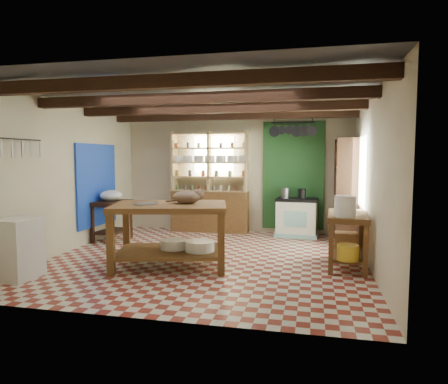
% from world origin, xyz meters
% --- Properties ---
extents(floor, '(5.00, 5.00, 0.02)m').
position_xyz_m(floor, '(0.00, 0.00, -0.01)').
color(floor, maroon).
rests_on(floor, ground).
extents(ceiling, '(5.00, 5.00, 0.02)m').
position_xyz_m(ceiling, '(0.00, 0.00, 2.60)').
color(ceiling, '#434348').
rests_on(ceiling, wall_back).
extents(wall_back, '(5.00, 0.04, 2.60)m').
position_xyz_m(wall_back, '(0.00, 2.50, 1.30)').
color(wall_back, beige).
rests_on(wall_back, floor).
extents(wall_front, '(5.00, 0.04, 2.60)m').
position_xyz_m(wall_front, '(0.00, -2.50, 1.30)').
color(wall_front, beige).
rests_on(wall_front, floor).
extents(wall_left, '(0.04, 5.00, 2.60)m').
position_xyz_m(wall_left, '(-2.50, 0.00, 1.30)').
color(wall_left, beige).
rests_on(wall_left, floor).
extents(wall_right, '(0.04, 5.00, 2.60)m').
position_xyz_m(wall_right, '(2.50, 0.00, 1.30)').
color(wall_right, beige).
rests_on(wall_right, floor).
extents(ceiling_beams, '(5.00, 3.80, 0.15)m').
position_xyz_m(ceiling_beams, '(0.00, 0.00, 2.48)').
color(ceiling_beams, '#341D12').
rests_on(ceiling_beams, ceiling).
extents(blue_wall_patch, '(0.04, 1.40, 1.60)m').
position_xyz_m(blue_wall_patch, '(-2.47, 0.90, 1.10)').
color(blue_wall_patch, blue).
rests_on(blue_wall_patch, wall_left).
extents(green_wall_patch, '(1.30, 0.04, 2.30)m').
position_xyz_m(green_wall_patch, '(1.25, 2.47, 1.25)').
color(green_wall_patch, '#215323').
rests_on(green_wall_patch, wall_back).
extents(window_back, '(0.90, 0.02, 0.80)m').
position_xyz_m(window_back, '(-0.50, 2.48, 1.70)').
color(window_back, beige).
rests_on(window_back, wall_back).
extents(window_right, '(0.02, 1.30, 1.20)m').
position_xyz_m(window_right, '(2.48, 1.00, 1.40)').
color(window_right, beige).
rests_on(window_right, wall_right).
extents(utensil_rail, '(0.06, 0.90, 0.28)m').
position_xyz_m(utensil_rail, '(-2.44, -1.20, 1.78)').
color(utensil_rail, black).
rests_on(utensil_rail, wall_left).
extents(pot_rack, '(0.86, 0.12, 0.36)m').
position_xyz_m(pot_rack, '(1.25, 2.05, 2.18)').
color(pot_rack, black).
rests_on(pot_rack, ceiling).
extents(shelving_unit, '(1.70, 0.34, 2.20)m').
position_xyz_m(shelving_unit, '(-0.55, 2.31, 1.10)').
color(shelving_unit, '#DCB97F').
rests_on(shelving_unit, floor).
extents(tall_rack, '(0.40, 0.86, 2.00)m').
position_xyz_m(tall_rack, '(2.28, 1.80, 1.00)').
color(tall_rack, '#341D12').
rests_on(tall_rack, floor).
extents(work_table, '(1.88, 1.47, 0.95)m').
position_xyz_m(work_table, '(-0.42, -0.55, 0.47)').
color(work_table, brown).
rests_on(work_table, floor).
extents(stove, '(0.86, 0.61, 0.80)m').
position_xyz_m(stove, '(1.35, 2.15, 0.40)').
color(stove, white).
rests_on(stove, floor).
extents(prep_table, '(0.59, 0.81, 0.79)m').
position_xyz_m(prep_table, '(-2.20, 0.96, 0.39)').
color(prep_table, '#341D12').
rests_on(prep_table, floor).
extents(white_cabinet, '(0.47, 0.56, 0.82)m').
position_xyz_m(white_cabinet, '(-2.22, -1.59, 0.41)').
color(white_cabinet, white).
rests_on(white_cabinet, floor).
extents(right_counter, '(0.62, 1.15, 0.81)m').
position_xyz_m(right_counter, '(2.18, -0.01, 0.40)').
color(right_counter, brown).
rests_on(right_counter, floor).
extents(cat, '(0.52, 0.47, 0.19)m').
position_xyz_m(cat, '(-0.19, -0.45, 1.04)').
color(cat, '#8F6B53').
rests_on(cat, work_table).
extents(steel_tray, '(0.43, 0.43, 0.02)m').
position_xyz_m(steel_tray, '(-0.75, -0.68, 0.96)').
color(steel_tray, '#98999F').
rests_on(steel_tray, work_table).
extents(basin_large, '(0.49, 0.49, 0.14)m').
position_xyz_m(basin_large, '(-0.39, -0.49, 0.32)').
color(basin_large, white).
rests_on(basin_large, work_table).
extents(basin_small, '(0.53, 0.53, 0.15)m').
position_xyz_m(basin_small, '(0.04, -0.55, 0.33)').
color(basin_small, white).
rests_on(basin_small, work_table).
extents(kettle_left, '(0.19, 0.19, 0.21)m').
position_xyz_m(kettle_left, '(1.10, 2.17, 0.90)').
color(kettle_left, '#98999F').
rests_on(kettle_left, stove).
extents(kettle_right, '(0.17, 0.17, 0.20)m').
position_xyz_m(kettle_right, '(1.45, 2.14, 0.90)').
color(kettle_right, black).
rests_on(kettle_right, stove).
extents(enamel_bowl, '(0.46, 0.46, 0.22)m').
position_xyz_m(enamel_bowl, '(-2.20, 0.96, 0.89)').
color(enamel_bowl, white).
rests_on(enamel_bowl, prep_table).
extents(white_bucket, '(0.31, 0.31, 0.30)m').
position_xyz_m(white_bucket, '(2.11, -0.36, 0.96)').
color(white_bucket, white).
rests_on(white_bucket, right_counter).
extents(wicker_basket, '(0.37, 0.30, 0.25)m').
position_xyz_m(wicker_basket, '(2.19, 0.29, 0.34)').
color(wicker_basket, '#9B6D3E').
rests_on(wicker_basket, right_counter).
extents(yellow_tub, '(0.31, 0.31, 0.22)m').
position_xyz_m(yellow_tub, '(2.16, -0.46, 0.32)').
color(yellow_tub, gold).
rests_on(yellow_tub, right_counter).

